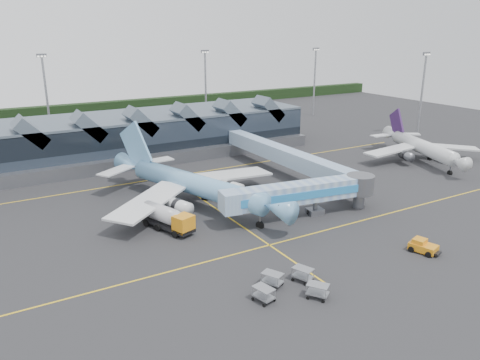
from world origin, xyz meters
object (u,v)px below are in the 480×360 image
jet_bridge (310,192)px  fuel_truck (165,216)px  main_airliner (191,183)px  pushback_tug (423,246)px  regional_jet (420,146)px

jet_bridge → fuel_truck: size_ratio=2.58×
main_airliner → fuel_truck: main_airliner is taller
pushback_tug → jet_bridge: bearing=88.9°
jet_bridge → pushback_tug: (5.03, -17.80, -3.10)m
main_airliner → pushback_tug: bearing=-77.6°
main_airliner → fuel_truck: size_ratio=3.80×
jet_bridge → pushback_tug: jet_bridge is taller
regional_jet → fuel_truck: size_ratio=2.89×
jet_bridge → fuel_truck: 22.57m
regional_jet → main_airliner: bearing=-161.8°
jet_bridge → fuel_truck: jet_bridge is taller
main_airliner → pushback_tug: (19.05, -31.43, -2.99)m
main_airliner → jet_bridge: size_ratio=1.47×
regional_jet → fuel_truck: (-63.47, -6.99, -1.35)m
fuel_truck → regional_jet: bearing=-13.1°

